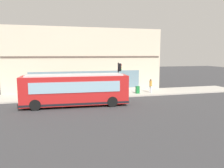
# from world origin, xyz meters

# --- Properties ---
(ground) EXTENTS (120.00, 120.00, 0.00)m
(ground) POSITION_xyz_m (0.00, 0.00, 0.00)
(ground) COLOR #38383A
(sidewalk_curb) EXTENTS (4.59, 40.00, 0.15)m
(sidewalk_curb) POSITION_xyz_m (4.89, 0.00, 0.07)
(sidewalk_curb) COLOR #B2ADA3
(sidewalk_curb) RESTS_ON ground
(building_corner) EXTENTS (9.79, 20.78, 8.40)m
(building_corner) POSITION_xyz_m (12.05, 0.00, 4.19)
(building_corner) COLOR beige
(building_corner) RESTS_ON ground
(city_bus_nearside) EXTENTS (3.12, 10.17, 3.07)m
(city_bus_nearside) POSITION_xyz_m (-0.08, 2.19, 1.55)
(city_bus_nearside) COLOR red
(city_bus_nearside) RESTS_ON ground
(traffic_light_near_corner) EXTENTS (0.32, 0.49, 3.87)m
(traffic_light_near_corner) POSITION_xyz_m (3.20, -3.22, 2.85)
(traffic_light_near_corner) COLOR black
(traffic_light_near_corner) RESTS_ON sidewalk_curb
(fire_hydrant) EXTENTS (0.35, 0.35, 0.74)m
(fire_hydrant) POSITION_xyz_m (5.56, 1.81, 0.51)
(fire_hydrant) COLOR yellow
(fire_hydrant) RESTS_ON sidewalk_curb
(pedestrian_by_light_pole) EXTENTS (0.32, 0.32, 1.73)m
(pedestrian_by_light_pole) POSITION_xyz_m (4.09, -7.63, 1.15)
(pedestrian_by_light_pole) COLOR silver
(pedestrian_by_light_pole) RESTS_ON sidewalk_curb
(pedestrian_near_building_entrance) EXTENTS (0.32, 0.32, 1.64)m
(pedestrian_near_building_entrance) POSITION_xyz_m (3.64, -1.61, 1.09)
(pedestrian_near_building_entrance) COLOR #8C3F8C
(pedestrian_near_building_entrance) RESTS_ON sidewalk_curb
(pedestrian_near_hydrant) EXTENTS (0.32, 0.32, 1.70)m
(pedestrian_near_hydrant) POSITION_xyz_m (3.23, 3.85, 1.13)
(pedestrian_near_hydrant) COLOR black
(pedestrian_near_hydrant) RESTS_ON sidewalk_curb
(newspaper_vending_box) EXTENTS (0.44, 0.42, 0.90)m
(newspaper_vending_box) POSITION_xyz_m (4.01, -5.85, 0.60)
(newspaper_vending_box) COLOR #197233
(newspaper_vending_box) RESTS_ON sidewalk_curb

